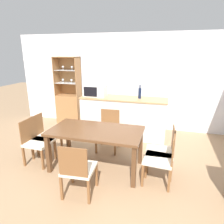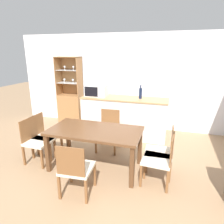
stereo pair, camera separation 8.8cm
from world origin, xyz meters
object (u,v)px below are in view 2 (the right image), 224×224
Objects in this scene: dining_chair_head_far at (108,130)px; wine_bottle at (140,93)px; microwave at (97,91)px; dining_chair_head_near at (76,169)px; dining_table at (95,134)px; dining_chair_side_left_far at (45,136)px; display_cabinet at (71,104)px; dining_chair_side_right_far at (161,152)px; dining_chair_side_right_near at (160,159)px; dining_chair_side_left_near at (37,141)px.

dining_chair_head_far is 1.22m from wine_bottle.
dining_chair_head_far is at bearing -55.10° from microwave.
microwave is (-0.59, 2.37, 0.69)m from dining_chair_head_near.
dining_chair_side_left_far is at bearing 173.59° from dining_table.
microwave reaches higher than dining_chair_head_far.
display_cabinet is 2.25× the size of dining_chair_side_right_far.
wine_bottle is at bearing -13.01° from display_cabinet.
display_cabinet is 5.85× the size of wine_bottle.
dining_chair_head_near reaches higher than dining_table.
dining_chair_side_left_far is 2.31m from dining_chair_side_right_far.
dining_chair_head_far is 1.32m from dining_chair_side_left_far.
dining_chair_side_right_near is (1.16, -0.13, -0.23)m from dining_table.
microwave is 1.11m from wine_bottle.
dining_chair_side_left_near is 1.00× the size of dining_chair_side_right_near.
dining_table is 1.89× the size of dining_chair_side_left_near.
dining_table is 3.05× the size of microwave.
wine_bottle is (0.52, 2.40, 0.69)m from dining_chair_head_near.
dining_chair_head_far is 1.61× the size of microwave.
dining_chair_head_far is 1.47m from dining_chair_side_right_near.
dining_chair_side_right_near reaches higher than dining_table.
dining_chair_side_left_far is 1.73m from microwave.
dining_table is 1.89× the size of dining_chair_side_right_near.
display_cabinet is 1.19× the size of dining_table.
dining_chair_side_left_near is at bearing 35.13° from dining_chair_head_far.
dining_chair_side_left_near is at bearing -133.74° from wine_bottle.
dining_table is (1.63, -2.13, 0.09)m from display_cabinet.
microwave is at bearing 163.09° from dining_chair_side_left_near.
dining_table is 1.19m from dining_chair_side_left_near.
microwave reaches higher than dining_table.
dining_chair_side_right_near is at bearing 177.17° from dining_chair_side_right_far.
display_cabinet is at bearing 127.46° from dining_table.
display_cabinet is at bearing 55.17° from dining_chair_side_right_near.
dining_table is 1.89× the size of dining_chair_side_right_far.
microwave is (1.05, -0.53, 0.55)m from display_cabinet.
dining_chair_side_left_near and dining_chair_head_near have the same top height.
dining_chair_side_left_far is (-1.15, -0.64, 0.00)m from dining_chair_head_far.
dining_chair_head_far is 1.00× the size of dining_chair_side_right_far.
display_cabinet reaches higher than dining_chair_side_right_far.
microwave is at bearing 110.00° from dining_table.
dining_chair_head_near and dining_chair_side_right_near have the same top height.
dining_chair_head_near is at bearing -60.58° from display_cabinet.
dining_chair_side_right_far is (0.00, 0.26, 0.00)m from dining_chair_side_right_near.
dining_chair_side_left_far is (-1.16, 0.13, -0.23)m from dining_table.
dining_chair_side_right_far is at bearing 91.57° from dining_chair_side_left_far.
dining_chair_head_far is at bearing 120.55° from dining_chair_side_left_far.
dining_chair_side_right_near is 0.26m from dining_chair_side_right_far.
wine_bottle is at bearing 137.67° from dining_chair_side_left_near.
dining_chair_head_near is 1.00× the size of dining_chair_side_left_far.
dining_chair_side_left_near is 1.95m from microwave.
dining_chair_head_far is 1.54m from dining_chair_head_near.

